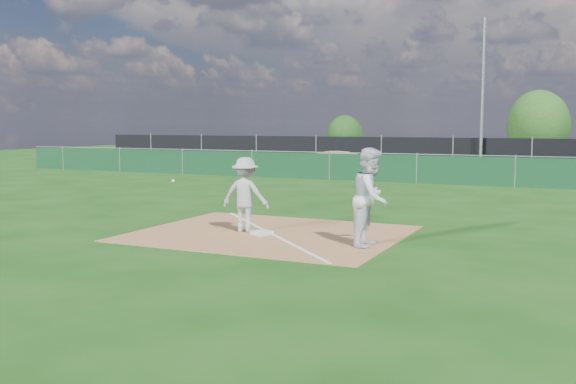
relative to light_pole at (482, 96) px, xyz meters
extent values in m
plane|color=#16440E|center=(-1.50, -12.70, -4.00)|extent=(90.00, 90.00, 0.00)
cube|color=#9A6A3D|center=(-1.50, -21.70, -3.99)|extent=(6.00, 5.00, 0.02)
cube|color=white|center=(-1.50, -21.70, -3.98)|extent=(5.01, 5.01, 0.01)
cube|color=#0E351C|center=(-1.50, -7.70, -3.40)|extent=(44.00, 0.05, 1.20)
ellipsoid|color=olive|center=(-6.50, -4.20, -3.42)|extent=(3.38, 2.60, 1.17)
cube|color=black|center=(-1.50, 0.30, -3.10)|extent=(46.00, 0.04, 1.80)
cube|color=black|center=(-1.50, 5.30, -4.00)|extent=(46.00, 9.00, 0.01)
cylinder|color=slate|center=(0.00, 0.00, 0.00)|extent=(0.16, 0.16, 8.00)
cube|color=white|center=(-1.57, -21.95, -3.94)|extent=(0.52, 0.52, 0.08)
imported|color=#B2B3B5|center=(-2.11, -21.75, -3.11)|extent=(1.20, 0.78, 1.75)
sphere|color=white|center=(-4.06, -21.87, -2.84)|extent=(0.08, 0.08, 0.08)
imported|color=silver|center=(1.08, -22.15, -2.97)|extent=(0.80, 1.01, 2.05)
imported|color=#B5B9BE|center=(-9.12, 4.62, -3.29)|extent=(4.23, 2.00, 1.40)
imported|color=black|center=(-0.53, 5.09, -3.31)|extent=(4.16, 1.46, 1.37)
imported|color=black|center=(2.89, 4.33, -3.27)|extent=(5.37, 3.88, 1.44)
cylinder|color=#382316|center=(-11.18, 9.80, -3.56)|extent=(0.24, 0.24, 0.89)
ellipsoid|color=#174012|center=(-11.18, 9.80, -2.37)|extent=(2.67, 2.67, 3.07)
cylinder|color=#382316|center=(1.99, 11.42, -3.33)|extent=(0.24, 0.24, 1.35)
ellipsoid|color=#214E16|center=(1.99, 11.42, -1.53)|extent=(4.05, 4.05, 4.66)
camera|label=1|loc=(5.12, -34.83, -1.45)|focal=40.00mm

